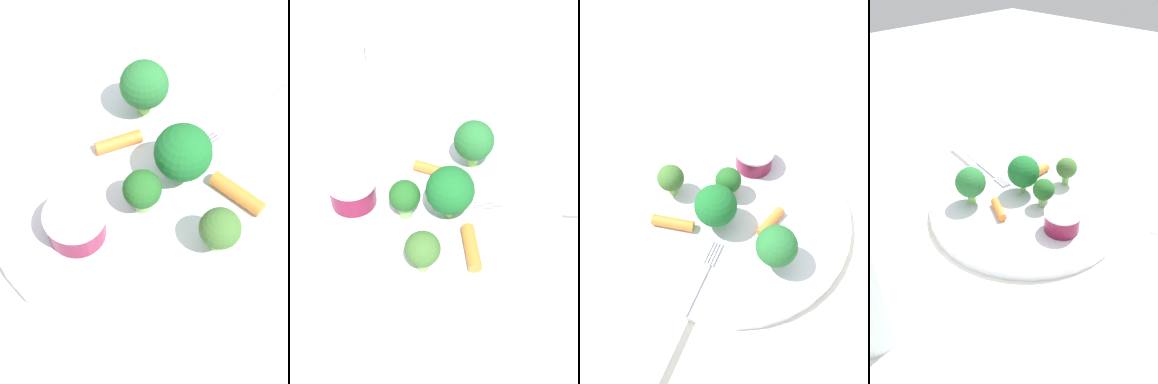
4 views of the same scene
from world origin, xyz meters
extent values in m
plane|color=white|center=(0.00, 0.00, 0.00)|extent=(2.40, 2.40, 0.00)
cylinder|color=white|center=(0.00, 0.00, 0.01)|extent=(0.27, 0.27, 0.01)
cylinder|color=maroon|center=(-0.01, -0.07, 0.02)|extent=(0.05, 0.05, 0.03)
cylinder|color=silver|center=(-0.01, -0.07, 0.04)|extent=(0.05, 0.05, 0.00)
cylinder|color=#8AB75A|center=(0.02, 0.02, 0.02)|extent=(0.01, 0.01, 0.02)
sphere|color=#1A662A|center=(0.02, 0.02, 0.05)|extent=(0.05, 0.05, 0.05)
cylinder|color=#89C25B|center=(-0.05, 0.06, 0.02)|extent=(0.01, 0.01, 0.02)
sphere|color=#276E33|center=(-0.05, 0.06, 0.05)|extent=(0.04, 0.04, 0.04)
cylinder|color=#8DC462|center=(0.08, -0.01, 0.02)|extent=(0.01, 0.01, 0.02)
sphere|color=#3E6B2F|center=(0.08, -0.01, 0.04)|extent=(0.03, 0.03, 0.03)
cylinder|color=#88BD6E|center=(0.01, -0.02, 0.02)|extent=(0.01, 0.01, 0.02)
sphere|color=#226024|center=(0.01, -0.02, 0.04)|extent=(0.03, 0.03, 0.03)
cylinder|color=orange|center=(-0.04, 0.01, 0.02)|extent=(0.03, 0.04, 0.01)
cylinder|color=orange|center=(0.06, 0.04, 0.02)|extent=(0.05, 0.01, 0.01)
cube|color=#B5B3C4|center=(0.03, 0.15, 0.01)|extent=(0.03, 0.14, 0.00)
cube|color=#B5B3C4|center=(0.02, 0.06, 0.01)|extent=(0.01, 0.03, 0.00)
cube|color=#B5B3C4|center=(0.01, 0.06, 0.01)|extent=(0.01, 0.03, 0.00)
cube|color=#B5B3C4|center=(0.01, 0.06, 0.01)|extent=(0.01, 0.03, 0.00)
cube|color=#B5B3C4|center=(0.01, 0.06, 0.01)|extent=(0.01, 0.03, 0.00)
cylinder|color=silver|center=(-0.25, -0.02, 0.06)|extent=(0.07, 0.07, 0.13)
camera|label=1|loc=(0.16, -0.18, 0.39)|focal=50.06mm
camera|label=2|loc=(0.34, -0.03, 0.38)|focal=46.02mm
camera|label=3|loc=(-0.04, 0.24, 0.38)|focal=35.34mm
camera|label=4|loc=(-0.32, -0.28, 0.33)|focal=34.96mm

